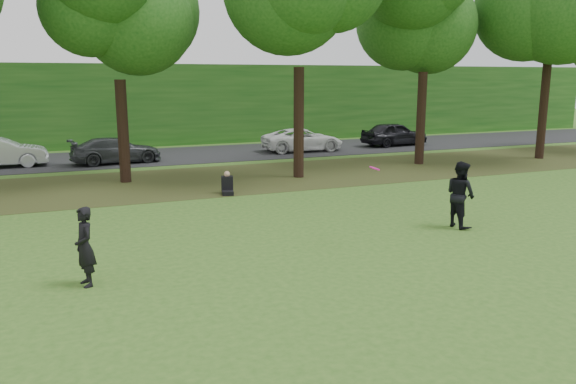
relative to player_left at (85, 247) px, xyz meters
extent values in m
plane|color=#305C1C|center=(5.07, -2.21, -0.82)|extent=(120.00, 120.00, 0.00)
cube|color=#433017|center=(5.07, 10.79, -0.82)|extent=(60.00, 7.00, 0.01)
cube|color=black|center=(5.07, 18.79, -0.81)|extent=(70.00, 7.00, 0.02)
cube|color=#1A4D16|center=(5.07, 24.79, 1.68)|extent=(70.00, 3.00, 5.00)
imported|color=black|center=(0.00, 0.00, 0.00)|extent=(0.53, 0.68, 1.65)
imported|color=black|center=(10.11, 0.86, 0.12)|extent=(0.74, 0.94, 1.89)
imported|color=#36383C|center=(2.22, 17.10, -0.17)|extent=(4.54, 2.30, 1.26)
imported|color=white|center=(12.65, 17.82, -0.16)|extent=(4.73, 2.29, 1.30)
imported|color=black|center=(19.00, 18.10, -0.08)|extent=(4.41, 2.10, 1.45)
cylinder|color=#FF15A5|center=(6.87, 0.20, 1.17)|extent=(0.33, 0.34, 0.14)
cube|color=black|center=(5.22, 7.65, -0.74)|extent=(0.52, 0.64, 0.16)
cube|color=black|center=(5.28, 7.92, -0.46)|extent=(0.49, 0.43, 0.56)
sphere|color=tan|center=(5.28, 7.92, -0.10)|extent=(0.22, 0.22, 0.22)
cylinder|color=black|center=(2.07, 11.69, 1.23)|extent=(0.44, 0.44, 4.12)
sphere|color=#1A4D16|center=(2.07, 11.69, 6.04)|extent=(5.80, 5.80, 5.80)
cylinder|color=black|center=(9.07, 10.09, 1.49)|extent=(0.44, 0.44, 4.62)
cylinder|color=black|center=(16.07, 11.29, 1.40)|extent=(0.44, 0.44, 4.45)
sphere|color=#1A4D16|center=(16.07, 11.29, 6.60)|extent=(6.20, 6.20, 6.20)
cylinder|color=black|center=(23.07, 10.49, 1.76)|extent=(0.44, 0.44, 5.17)
camera|label=1|loc=(-0.30, -11.70, 3.39)|focal=35.00mm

